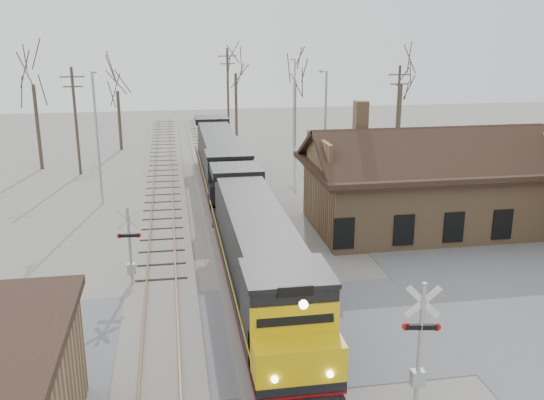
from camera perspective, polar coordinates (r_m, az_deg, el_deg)
The scene contains 20 objects.
ground at distance 26.04m, azimuth -0.25°, elevation -12.33°, with size 140.00×140.00×0.00m, color gray.
road at distance 26.03m, azimuth -0.25°, elevation -12.30°, with size 60.00×9.00×0.03m, color slate.
track_main at distance 39.73m, azimuth -3.79°, elevation -1.97°, with size 3.40×90.00×0.24m.
track_siding at distance 39.56m, azimuth -10.29°, elevation -2.29°, with size 3.40×90.00×0.24m.
depot at distance 39.28m, azimuth 14.30°, elevation 0.90°, with size 15.20×9.31×7.90m.
locomotive_lead at distance 27.64m, azimuth -1.24°, elevation -5.27°, with size 2.97×19.89×4.41m.
locomotive_trailing at distance 46.87m, azimuth -4.87°, elevation 3.68°, with size 2.97×19.89×4.18m.
crossbuck_near at distance 21.23m, azimuth 13.73°, elevation -13.52°, with size 1.27×0.34×4.48m.
crossbuck_far at distance 30.31m, azimuth -13.22°, elevation -4.58°, with size 1.16×0.30×4.06m.
streetlight_a at distance 44.33m, azimuth -16.16°, elevation 6.22°, with size 0.25×2.04×9.38m.
streetlight_b at distance 44.15m, azimuth 4.98°, elevation 6.71°, with size 0.25×2.04×9.32m.
streetlight_c at distance 58.86m, azimuth 2.10°, elevation 9.15°, with size 0.25×2.04×9.36m.
utility_pole_a at distance 53.94m, azimuth -17.98°, elevation 7.23°, with size 2.00×0.24×9.07m.
utility_pole_b at distance 65.69m, azimuth -4.16°, elevation 9.88°, with size 2.00×0.24×10.04m.
utility_pole_c at distance 55.37m, azimuth 11.72°, elevation 7.87°, with size 2.00×0.24×9.02m.
tree_a at distance 56.83m, azimuth -21.69°, elevation 11.29°, with size 4.96×4.96×12.16m.
tree_b at distance 63.65m, azimuth -14.40°, elevation 10.78°, with size 3.99×3.99×9.78m.
tree_c at distance 69.63m, azimuth -3.46°, elevation 12.78°, with size 4.76×4.76×11.66m.
tree_d at distance 63.62m, azimuth 2.19°, elevation 12.18°, with size 4.58×4.58×11.21m.
tree_e at distance 63.59m, azimuth 12.14°, elevation 11.56°, with size 4.40×4.40×10.79m.
Camera 1 is at (-3.72, -22.57, 12.44)m, focal length 40.00 mm.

